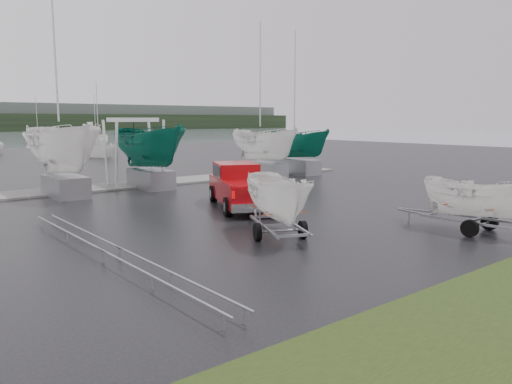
{
  "coord_description": "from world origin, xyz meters",
  "views": [
    {
      "loc": [
        -14.45,
        -15.39,
        4.02
      ],
      "look_at": [
        -2.34,
        -0.32,
        1.2
      ],
      "focal_mm": 35.0,
      "sensor_mm": 36.0,
      "label": 1
    }
  ],
  "objects_px": {
    "trailer_hitched": "(279,158)",
    "trailer_parked": "(478,164)",
    "pickup_truck": "(239,184)",
    "boat_hoist": "(134,142)"
  },
  "relations": [
    {
      "from": "trailer_hitched",
      "to": "trailer_parked",
      "type": "height_order",
      "value": "trailer_hitched"
    },
    {
      "from": "pickup_truck",
      "to": "boat_hoist",
      "type": "relative_size",
      "value": 1.52
    },
    {
      "from": "trailer_parked",
      "to": "boat_hoist",
      "type": "relative_size",
      "value": 1.1
    },
    {
      "from": "pickup_truck",
      "to": "trailer_hitched",
      "type": "xyz_separation_m",
      "value": [
        -2.72,
        -5.88,
        1.71
      ]
    },
    {
      "from": "pickup_truck",
      "to": "trailer_hitched",
      "type": "relative_size",
      "value": 1.24
    },
    {
      "from": "pickup_truck",
      "to": "trailer_hitched",
      "type": "distance_m",
      "value": 6.7
    },
    {
      "from": "pickup_truck",
      "to": "trailer_hitched",
      "type": "height_order",
      "value": "trailer_hitched"
    },
    {
      "from": "pickup_truck",
      "to": "trailer_parked",
      "type": "bearing_deg",
      "value": -46.19
    },
    {
      "from": "pickup_truck",
      "to": "trailer_parked",
      "type": "xyz_separation_m",
      "value": [
        3.31,
        -9.63,
        1.43
      ]
    },
    {
      "from": "boat_hoist",
      "to": "pickup_truck",
      "type": "bearing_deg",
      "value": -87.43
    }
  ]
}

